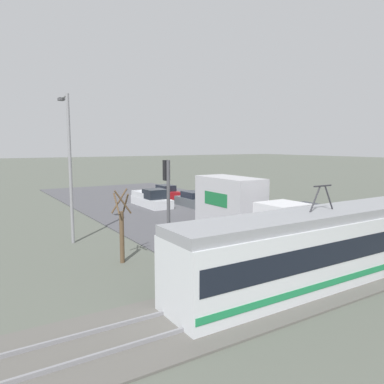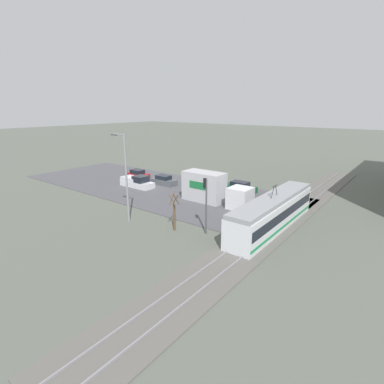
% 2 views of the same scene
% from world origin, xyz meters
% --- Properties ---
extents(ground_plane, '(320.00, 320.00, 0.00)m').
position_xyz_m(ground_plane, '(0.00, 0.00, 0.00)').
color(ground_plane, '#565B51').
extents(road_surface, '(17.06, 45.03, 0.08)m').
position_xyz_m(road_surface, '(0.00, 0.00, 0.04)').
color(road_surface, '#4C4C51').
rests_on(road_surface, ground).
extents(rail_bed, '(56.59, 4.40, 0.22)m').
position_xyz_m(rail_bed, '(0.00, 21.24, 0.05)').
color(rail_bed, '#5B5954').
rests_on(rail_bed, ground).
extents(light_rail_tram, '(15.11, 2.74, 4.37)m').
position_xyz_m(light_rail_tram, '(4.31, 21.24, 1.65)').
color(light_rail_tram, silver).
rests_on(light_rail_tram, ground).
extents(box_truck, '(2.61, 9.28, 3.79)m').
position_xyz_m(box_truck, '(1.06, 11.77, 1.83)').
color(box_truck, silver).
rests_on(box_truck, ground).
extents(pickup_truck, '(2.08, 5.65, 1.80)m').
position_xyz_m(pickup_truck, '(1.56, -1.54, 0.76)').
color(pickup_truck, silver).
rests_on(pickup_truck, ground).
extents(sedan_car_0, '(1.80, 4.28, 1.54)m').
position_xyz_m(sedan_car_0, '(-2.26, -5.75, 0.72)').
color(sedan_car_0, maroon).
rests_on(sedan_car_0, ground).
extents(sedan_car_1, '(1.90, 4.72, 1.46)m').
position_xyz_m(sedan_car_1, '(-5.61, 12.13, 0.68)').
color(sedan_car_1, '#0C4723').
rests_on(sedan_car_1, ground).
extents(sedan_car_2, '(1.79, 4.36, 1.48)m').
position_xyz_m(sedan_car_2, '(-1.92, 0.58, 0.69)').
color(sedan_car_2, '#4C5156').
rests_on(sedan_car_2, ground).
extents(traffic_light_pole, '(0.28, 0.47, 5.50)m').
position_xyz_m(traffic_light_pole, '(9.56, 16.67, 3.55)').
color(traffic_light_pole, '#47474C').
rests_on(traffic_light_pole, ground).
extents(street_tree, '(0.94, 0.78, 3.92)m').
position_xyz_m(street_tree, '(10.75, 13.77, 1.78)').
color(street_tree, brown).
rests_on(street_tree, ground).
extents(street_lamp_near_crossing, '(0.36, 1.95, 9.30)m').
position_xyz_m(street_lamp_near_crossing, '(11.91, 8.13, 5.29)').
color(street_lamp_near_crossing, gray).
rests_on(street_lamp_near_crossing, ground).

